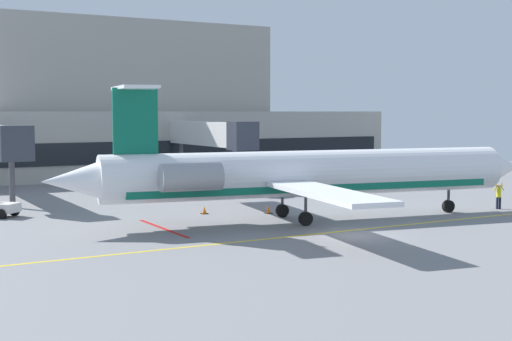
# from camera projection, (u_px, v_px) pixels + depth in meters

# --- Properties ---
(ground) EXTENTS (120.00, 120.00, 0.11)m
(ground) POSITION_uv_depth(u_px,v_px,m) (351.00, 237.00, 42.30)
(ground) COLOR slate
(terminal_building) EXTENTS (63.44, 11.56, 17.98)m
(terminal_building) POSITION_uv_depth(u_px,v_px,m) (137.00, 117.00, 83.46)
(terminal_building) COLOR #ADA89E
(terminal_building) RESTS_ON ground
(jet_bridge_east) EXTENTS (2.40, 16.70, 6.45)m
(jet_bridge_east) POSITION_uv_depth(u_px,v_px,m) (211.00, 135.00, 71.60)
(jet_bridge_east) COLOR silver
(jet_bridge_east) RESTS_ON ground
(regional_jet) EXTENTS (34.81, 26.44, 8.92)m
(regional_jet) POSITION_uv_depth(u_px,v_px,m) (305.00, 174.00, 47.98)
(regional_jet) COLOR white
(regional_jet) RESTS_ON ground
(baggage_tug) EXTENTS (2.69, 3.63, 1.98)m
(baggage_tug) POSITION_uv_depth(u_px,v_px,m) (314.00, 173.00, 74.78)
(baggage_tug) COLOR #1E4CB2
(baggage_tug) RESTS_ON ground
(belt_loader) EXTENTS (2.85, 3.98, 2.33)m
(belt_loader) POSITION_uv_depth(u_px,v_px,m) (258.00, 184.00, 62.76)
(belt_loader) COLOR #1E4CB2
(belt_loader) RESTS_ON ground
(marshaller) EXTENTS (0.76, 0.50, 2.00)m
(marshaller) POSITION_uv_depth(u_px,v_px,m) (499.00, 196.00, 53.88)
(marshaller) COLOR #191E33
(marshaller) RESTS_ON ground
(safety_cone_alpha) EXTENTS (0.47, 0.47, 0.55)m
(safety_cone_alpha) POSITION_uv_depth(u_px,v_px,m) (268.00, 210.00, 51.57)
(safety_cone_alpha) COLOR orange
(safety_cone_alpha) RESTS_ON ground
(safety_cone_bravo) EXTENTS (0.47, 0.47, 0.55)m
(safety_cone_bravo) POSITION_uv_depth(u_px,v_px,m) (204.00, 210.00, 51.37)
(safety_cone_bravo) COLOR orange
(safety_cone_bravo) RESTS_ON ground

